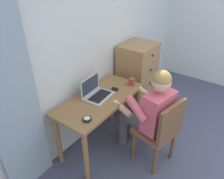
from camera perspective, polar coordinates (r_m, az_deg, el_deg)
wall_back at (r=2.79m, az=-2.86°, el=13.34°), size 4.80×0.05×2.50m
curtain_panel at (r=2.01m, az=-25.67°, el=-1.92°), size 0.49×0.03×2.20m
desk at (r=2.54m, az=-3.16°, el=-4.58°), size 1.16×0.54×0.74m
dresser at (r=3.29m, az=6.69°, el=2.89°), size 0.54×0.47×1.11m
chair at (r=2.45m, az=13.02°, el=-10.56°), size 0.49×0.48×0.89m
person_seated at (r=2.41m, az=9.97°, el=-5.35°), size 0.61×0.64×1.21m
laptop at (r=2.48m, az=-4.34°, el=-0.76°), size 0.36×0.28×0.24m
computer_mouse at (r=2.62m, az=0.79°, el=0.22°), size 0.07×0.10×0.03m
desk_clock at (r=2.14m, az=-6.77°, el=-7.99°), size 0.09×0.09×0.03m
coffee_mug at (r=2.72m, az=5.35°, el=2.11°), size 0.12×0.08×0.09m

